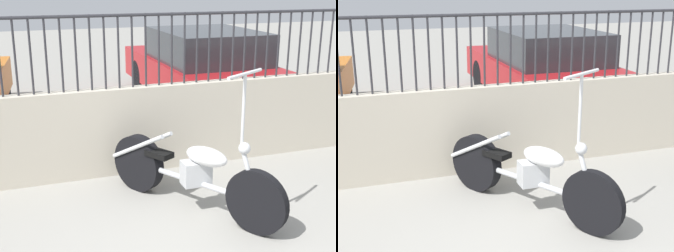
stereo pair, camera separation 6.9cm
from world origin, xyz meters
The scene contains 4 objects.
low_wall centered at (0.00, 2.47, 0.52)m, with size 9.64×0.18×1.03m.
fence_railing centered at (0.00, 2.47, 1.57)m, with size 9.64×0.04×0.83m.
motorcycle_silver centered at (0.38, 1.40, 0.38)m, with size 1.17×1.86×1.47m.
car_red centered at (2.20, 5.15, 0.69)m, with size 1.84×4.40×1.37m.
Camera 1 is at (-1.20, -2.64, 2.21)m, focal length 50.00 mm.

